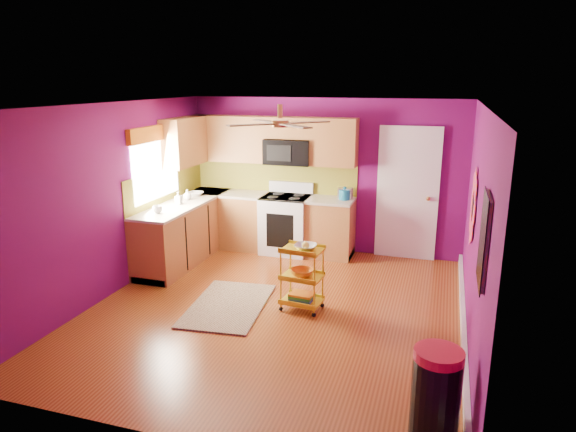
% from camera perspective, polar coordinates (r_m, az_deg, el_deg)
% --- Properties ---
extents(ground, '(5.00, 5.00, 0.00)m').
position_cam_1_polar(ground, '(6.51, -1.36, -10.35)').
color(ground, '#6B2F10').
rests_on(ground, ground).
extents(room_envelope, '(4.54, 5.04, 2.52)m').
position_cam_1_polar(room_envelope, '(5.99, -1.21, 3.89)').
color(room_envelope, '#620B57').
rests_on(room_envelope, ground).
extents(lower_cabinets, '(2.81, 2.31, 0.94)m').
position_cam_1_polar(lower_cabinets, '(8.40, -6.13, -1.35)').
color(lower_cabinets, brown).
rests_on(lower_cabinets, ground).
extents(electric_range, '(0.76, 0.66, 1.13)m').
position_cam_1_polar(electric_range, '(8.44, -0.21, -0.84)').
color(electric_range, white).
rests_on(electric_range, ground).
extents(upper_cabinetry, '(2.80, 2.30, 1.26)m').
position_cam_1_polar(upper_cabinetry, '(8.41, -4.77, 8.21)').
color(upper_cabinetry, brown).
rests_on(upper_cabinetry, ground).
extents(left_window, '(0.08, 1.35, 1.08)m').
position_cam_1_polar(left_window, '(7.86, -14.52, 6.86)').
color(left_window, white).
rests_on(left_window, ground).
extents(panel_door, '(0.95, 0.11, 2.15)m').
position_cam_1_polar(panel_door, '(8.24, 13.13, 2.27)').
color(panel_door, white).
rests_on(panel_door, ground).
extents(right_wall_art, '(0.04, 2.74, 1.04)m').
position_cam_1_polar(right_wall_art, '(5.41, 20.27, -0.31)').
color(right_wall_art, black).
rests_on(right_wall_art, ground).
extents(ceiling_fan, '(1.01, 1.01, 0.26)m').
position_cam_1_polar(ceiling_fan, '(6.09, -0.89, 10.34)').
color(ceiling_fan, '#BF8C3F').
rests_on(ceiling_fan, ground).
extents(shag_rug, '(1.03, 1.54, 0.02)m').
position_cam_1_polar(shag_rug, '(6.63, -6.66, -9.82)').
color(shag_rug, black).
rests_on(shag_rug, ground).
extents(rolling_cart, '(0.52, 0.41, 0.89)m').
position_cam_1_polar(rolling_cart, '(6.34, 1.62, -6.56)').
color(rolling_cart, gold).
rests_on(rolling_cart, ground).
extents(trash_can, '(0.43, 0.45, 0.75)m').
position_cam_1_polar(trash_can, '(4.46, 16.10, -18.37)').
color(trash_can, black).
rests_on(trash_can, ground).
extents(teal_kettle, '(0.18, 0.18, 0.21)m').
position_cam_1_polar(teal_kettle, '(8.14, 6.32, 2.41)').
color(teal_kettle, '#136990').
rests_on(teal_kettle, lower_cabinets).
extents(toaster, '(0.22, 0.15, 0.18)m').
position_cam_1_polar(toaster, '(8.19, 6.39, 2.52)').
color(toaster, beige).
rests_on(toaster, lower_cabinets).
extents(soap_bottle_a, '(0.09, 0.09, 0.19)m').
position_cam_1_polar(soap_bottle_a, '(7.95, -12.08, 1.96)').
color(soap_bottle_a, '#EA3F72').
rests_on(soap_bottle_a, lower_cabinets).
extents(soap_bottle_b, '(0.13, 0.13, 0.17)m').
position_cam_1_polar(soap_bottle_b, '(8.22, -11.12, 2.34)').
color(soap_bottle_b, white).
rests_on(soap_bottle_b, lower_cabinets).
extents(counter_dish, '(0.24, 0.24, 0.06)m').
position_cam_1_polar(counter_dish, '(8.52, -10.20, 2.44)').
color(counter_dish, white).
rests_on(counter_dish, lower_cabinets).
extents(counter_cup, '(0.14, 0.14, 0.11)m').
position_cam_1_polar(counter_cup, '(7.50, -14.30, 0.71)').
color(counter_cup, white).
rests_on(counter_cup, lower_cabinets).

